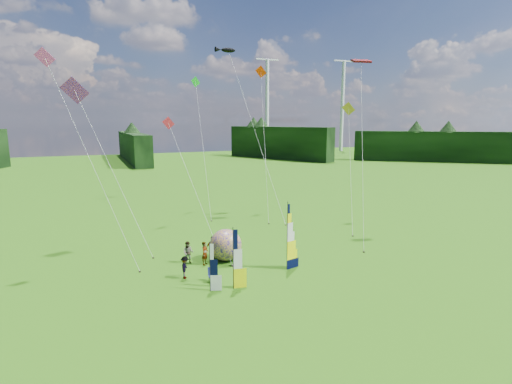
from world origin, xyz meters
name	(u,v)px	position (x,y,z in m)	size (l,w,h in m)	color
ground	(295,286)	(0.00, 0.00, 0.00)	(220.00, 220.00, 0.00)	#367A14
treeline_ring	(296,225)	(0.00, 0.00, 4.00)	(210.00, 210.00, 8.00)	#204317
turbine_left	(342,107)	(70.00, 95.00, 15.00)	(8.00, 1.20, 30.00)	silver
turbine_right	(267,106)	(45.00, 102.00, 15.00)	(8.00, 1.20, 30.00)	silver
feather_banner_main	(287,238)	(0.80, 2.66, 2.37)	(1.29, 0.10, 4.74)	black
side_banner_left	(233,259)	(-3.76, 1.13, 1.92)	(1.06, 0.10, 3.84)	#FEFF00
side_banner_far	(210,268)	(-5.20, 1.39, 1.52)	(0.91, 0.10, 3.03)	white
bol_inflatable	(226,245)	(-2.52, 6.22, 1.20)	(2.40, 2.40, 2.40)	#110186
spectator_a	(205,253)	(-4.22, 5.97, 0.86)	(0.63, 0.41, 1.72)	#66594C
spectator_b	(188,253)	(-5.28, 6.71, 0.82)	(0.80, 0.39, 1.65)	#66594C
spectator_c	(185,267)	(-6.16, 3.97, 0.76)	(0.99, 0.37, 1.53)	#66594C
spectator_d	(213,248)	(-3.38, 6.72, 0.92)	(1.07, 0.44, 1.83)	#66594C
camp_chair	(212,275)	(-4.68, 2.64, 0.48)	(0.55, 0.55, 0.96)	#141954
kite_whale	(254,124)	(5.65, 19.95, 10.01)	(3.87, 15.50, 20.01)	black
kite_rainbow_delta	(111,159)	(-9.85, 12.65, 7.38)	(8.43, 11.42, 14.76)	red
kite_parafoil	(363,138)	(10.49, 7.28, 8.87)	(8.24, 11.09, 17.74)	#B00A15
small_kite_red	(190,172)	(-2.77, 15.85, 5.63)	(4.09, 11.35, 11.25)	red
small_kite_orange	(265,137)	(6.40, 18.89, 8.60)	(5.22, 10.91, 17.19)	#DE3100
small_kite_yellow	(351,162)	(12.24, 11.23, 6.42)	(6.60, 9.60, 12.83)	gold
small_kite_pink	(91,156)	(-11.36, 8.94, 7.95)	(7.31, 7.52, 15.89)	#EA419F
small_kite_green	(203,142)	(0.46, 22.53, 8.00)	(3.15, 11.07, 16.00)	#0BB01D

